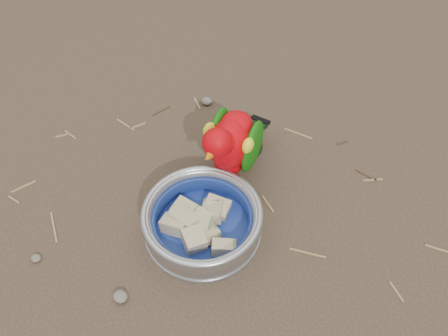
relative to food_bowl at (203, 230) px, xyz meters
The scene contains 6 objects.
ground 0.09m from the food_bowl, 149.90° to the right, with size 60.00×60.00×0.00m, color #48372A.
food_bowl is the anchor object (origin of this frame).
bowl_wall 0.03m from the food_bowl, ahead, with size 0.20×0.20×0.04m, color #B2B2BA, non-canonical shape.
fruit_wedges 0.02m from the food_bowl, 90.00° to the right, with size 0.12×0.12×0.03m, color tan, non-canonical shape.
lory_parrot 0.15m from the food_bowl, 104.54° to the left, with size 0.09×0.20×0.16m, color #CA030A, non-canonical shape.
ground_debris 0.05m from the food_bowl, 134.65° to the right, with size 0.90×0.80×0.01m, color #A17E4F, non-canonical shape.
Camera 1 is at (0.38, -0.32, 0.73)m, focal length 40.00 mm.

